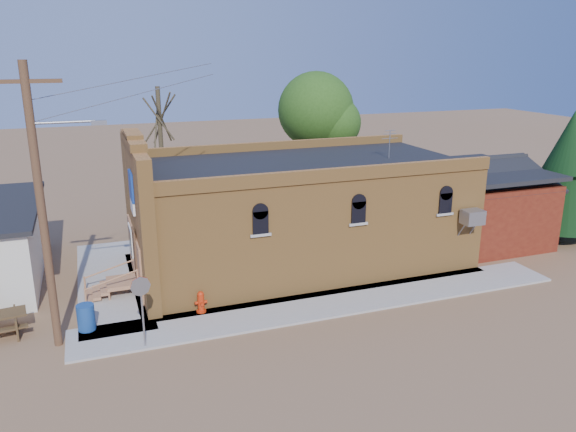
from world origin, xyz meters
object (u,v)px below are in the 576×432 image
object	(u,v)px
brick_bar	(294,213)
fire_hydrant	(201,302)
trash_barrel	(86,317)
stop_sign	(141,293)
utility_pole	(43,204)

from	to	relation	value
brick_bar	fire_hydrant	xyz separation A→B (m)	(-5.00, -3.70, -1.86)
fire_hydrant	trash_barrel	size ratio (longest dim) A/B	0.89
brick_bar	stop_sign	world-z (taller)	brick_bar
fire_hydrant	stop_sign	distance (m)	3.19
brick_bar	utility_pole	bearing A→B (deg)	-156.31
utility_pole	trash_barrel	distance (m)	4.36
utility_pole	fire_hydrant	xyz separation A→B (m)	(4.79, 0.60, -4.29)
utility_pole	stop_sign	distance (m)	4.03
fire_hydrant	trash_barrel	bearing A→B (deg)	170.68
fire_hydrant	stop_sign	world-z (taller)	stop_sign
brick_bar	stop_sign	xyz separation A→B (m)	(-7.20, -5.49, -0.41)
brick_bar	utility_pole	world-z (taller)	utility_pole
brick_bar	fire_hydrant	world-z (taller)	brick_bar
brick_bar	stop_sign	distance (m)	9.07
brick_bar	fire_hydrant	distance (m)	6.49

